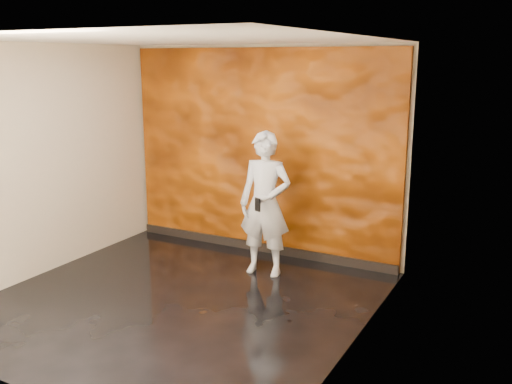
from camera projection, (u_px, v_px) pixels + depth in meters
The scene contains 5 objects.
room at pixel (175, 177), 5.97m from camera, with size 4.02×4.02×2.81m.
feature_wall at pixel (261, 153), 7.66m from camera, with size 3.90×0.06×2.75m, color #BE5608.
baseboard at pixel (259, 247), 7.93m from camera, with size 3.90×0.04×0.12m, color black.
man at pixel (265, 204), 6.94m from camera, with size 0.65×0.42×1.77m, color #A9ADB9.
phone at pixel (258, 205), 6.66m from camera, with size 0.09×0.02×0.16m, color black.
Camera 1 is at (3.49, -4.77, 2.62)m, focal length 40.00 mm.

